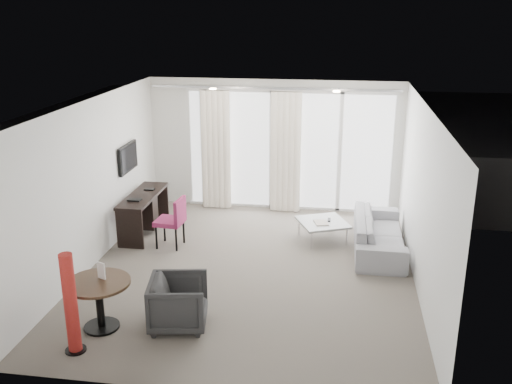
# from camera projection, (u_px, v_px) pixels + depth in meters

# --- Properties ---
(floor) EXTENTS (5.00, 6.00, 0.00)m
(floor) POSITION_uv_depth(u_px,v_px,m) (250.00, 270.00, 8.92)
(floor) COLOR #625B51
(floor) RESTS_ON ground
(ceiling) EXTENTS (5.00, 6.00, 0.00)m
(ceiling) POSITION_uv_depth(u_px,v_px,m) (250.00, 105.00, 8.11)
(ceiling) COLOR white
(ceiling) RESTS_ON ground
(wall_left) EXTENTS (0.00, 6.00, 2.60)m
(wall_left) POSITION_uv_depth(u_px,v_px,m) (92.00, 184.00, 8.87)
(wall_left) COLOR silver
(wall_left) RESTS_ON ground
(wall_right) EXTENTS (0.00, 6.00, 2.60)m
(wall_right) POSITION_uv_depth(u_px,v_px,m) (422.00, 200.00, 8.15)
(wall_right) COLOR silver
(wall_right) RESTS_ON ground
(wall_front) EXTENTS (5.00, 0.00, 2.60)m
(wall_front) POSITION_uv_depth(u_px,v_px,m) (202.00, 284.00, 5.69)
(wall_front) COLOR silver
(wall_front) RESTS_ON ground
(window_panel) EXTENTS (4.00, 0.02, 2.38)m
(window_panel) POSITION_uv_depth(u_px,v_px,m) (289.00, 151.00, 11.30)
(window_panel) COLOR white
(window_panel) RESTS_ON ground
(window_frame) EXTENTS (4.10, 0.06, 2.44)m
(window_frame) POSITION_uv_depth(u_px,v_px,m) (289.00, 151.00, 11.29)
(window_frame) COLOR white
(window_frame) RESTS_ON ground
(curtain_left) EXTENTS (0.60, 0.20, 2.38)m
(curtain_left) POSITION_uv_depth(u_px,v_px,m) (216.00, 150.00, 11.35)
(curtain_left) COLOR white
(curtain_left) RESTS_ON ground
(curtain_right) EXTENTS (0.60, 0.20, 2.38)m
(curtain_right) POSITION_uv_depth(u_px,v_px,m) (286.00, 153.00, 11.15)
(curtain_right) COLOR white
(curtain_right) RESTS_ON ground
(curtain_track) EXTENTS (4.80, 0.04, 0.04)m
(curtain_track) POSITION_uv_depth(u_px,v_px,m) (274.00, 88.00, 10.80)
(curtain_track) COLOR #B2B2B7
(curtain_track) RESTS_ON ceiling
(downlight_a) EXTENTS (0.12, 0.12, 0.02)m
(downlight_a) POSITION_uv_depth(u_px,v_px,m) (213.00, 89.00, 9.74)
(downlight_a) COLOR #FFE0B2
(downlight_a) RESTS_ON ceiling
(downlight_b) EXTENTS (0.12, 0.12, 0.02)m
(downlight_b) POSITION_uv_depth(u_px,v_px,m) (337.00, 91.00, 9.44)
(downlight_b) COLOR #FFE0B2
(downlight_b) RESTS_ON ceiling
(desk) EXTENTS (0.48, 1.55, 0.72)m
(desk) POSITION_uv_depth(u_px,v_px,m) (144.00, 214.00, 10.30)
(desk) COLOR black
(desk) RESTS_ON floor
(tv) EXTENTS (0.05, 0.80, 0.50)m
(tv) POSITION_uv_depth(u_px,v_px,m) (128.00, 158.00, 10.21)
(tv) COLOR black
(tv) RESTS_ON wall_left
(desk_chair) EXTENTS (0.51, 0.49, 0.87)m
(desk_chair) POSITION_uv_depth(u_px,v_px,m) (170.00, 222.00, 9.70)
(desk_chair) COLOR #83204B
(desk_chair) RESTS_ON floor
(round_table) EXTENTS (0.92, 0.92, 0.66)m
(round_table) POSITION_uv_depth(u_px,v_px,m) (100.00, 305.00, 7.24)
(round_table) COLOR #372517
(round_table) RESTS_ON floor
(menu_card) EXTENTS (0.12, 0.07, 0.22)m
(menu_card) POSITION_uv_depth(u_px,v_px,m) (102.00, 274.00, 7.20)
(menu_card) COLOR white
(menu_card) RESTS_ON round_table
(red_lamp) EXTENTS (0.33, 0.33, 1.27)m
(red_lamp) POSITION_uv_depth(u_px,v_px,m) (71.00, 304.00, 6.65)
(red_lamp) COLOR maroon
(red_lamp) RESTS_ON floor
(tub_armchair) EXTENTS (0.84, 0.82, 0.66)m
(tub_armchair) POSITION_uv_depth(u_px,v_px,m) (179.00, 303.00, 7.28)
(tub_armchair) COLOR #262627
(tub_armchair) RESTS_ON floor
(coffee_table) EXTENTS (1.03, 1.03, 0.35)m
(coffee_table) POSITION_uv_depth(u_px,v_px,m) (322.00, 231.00, 10.02)
(coffee_table) COLOR gray
(coffee_table) RESTS_ON floor
(remote) EXTENTS (0.06, 0.18, 0.02)m
(remote) POSITION_uv_depth(u_px,v_px,m) (329.00, 220.00, 10.02)
(remote) COLOR black
(remote) RESTS_ON coffee_table
(magazine) EXTENTS (0.29, 0.34, 0.02)m
(magazine) POSITION_uv_depth(u_px,v_px,m) (321.00, 223.00, 9.89)
(magazine) COLOR gray
(magazine) RESTS_ON coffee_table
(sofa) EXTENTS (0.80, 2.06, 0.60)m
(sofa) POSITION_uv_depth(u_px,v_px,m) (379.00, 233.00, 9.60)
(sofa) COLOR gray
(sofa) RESTS_ON floor
(terrace_slab) EXTENTS (5.60, 3.00, 0.12)m
(terrace_slab) POSITION_uv_depth(u_px,v_px,m) (294.00, 188.00, 13.12)
(terrace_slab) COLOR #4D4D50
(terrace_slab) RESTS_ON ground
(rattan_chair_a) EXTENTS (0.65, 0.65, 0.79)m
(rattan_chair_a) POSITION_uv_depth(u_px,v_px,m) (316.00, 176.00, 12.43)
(rattan_chair_a) COLOR brown
(rattan_chair_a) RESTS_ON terrace_slab
(rattan_chair_b) EXTENTS (0.70, 0.70, 0.84)m
(rattan_chair_b) POSITION_uv_depth(u_px,v_px,m) (365.00, 164.00, 13.34)
(rattan_chair_b) COLOR brown
(rattan_chair_b) RESTS_ON terrace_slab
(rattan_table) EXTENTS (0.66, 0.66, 0.51)m
(rattan_table) POSITION_uv_depth(u_px,v_px,m) (335.00, 185.00, 12.27)
(rattan_table) COLOR brown
(rattan_table) RESTS_ON terrace_slab
(balustrade) EXTENTS (5.50, 0.06, 1.05)m
(balustrade) POSITION_uv_depth(u_px,v_px,m) (300.00, 150.00, 14.31)
(balustrade) COLOR #B2B2B7
(balustrade) RESTS_ON terrace_slab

